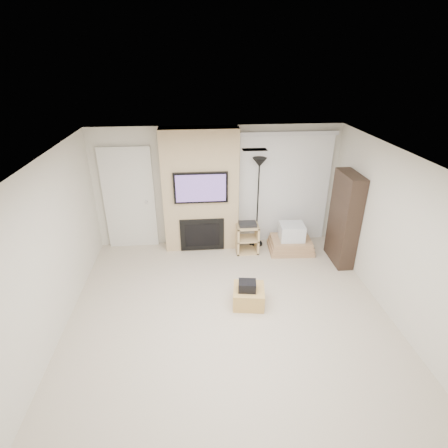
{
  "coord_description": "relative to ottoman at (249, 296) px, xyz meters",
  "views": [
    {
      "loc": [
        -0.47,
        -4.05,
        3.71
      ],
      "look_at": [
        0.0,
        1.2,
        1.15
      ],
      "focal_mm": 28.0,
      "sensor_mm": 36.0,
      "label": 1
    }
  ],
  "objects": [
    {
      "name": "floor",
      "position": [
        -0.34,
        -0.52,
        -0.15
      ],
      "size": [
        5.0,
        5.5,
        0.0
      ],
      "primitive_type": "cube",
      "color": "beige",
      "rests_on": "ground"
    },
    {
      "name": "ceiling",
      "position": [
        -0.34,
        -0.52,
        2.35
      ],
      "size": [
        5.0,
        5.5,
        0.0
      ],
      "primitive_type": "cube",
      "color": "white",
      "rests_on": "wall_back"
    },
    {
      "name": "wall_back",
      "position": [
        -0.34,
        2.23,
        1.1
      ],
      "size": [
        5.0,
        0.0,
        2.5
      ],
      "primitive_type": "cube",
      "rotation": [
        1.57,
        0.0,
        0.0
      ],
      "color": "beige",
      "rests_on": "ground"
    },
    {
      "name": "wall_left",
      "position": [
        -2.84,
        -0.52,
        1.1
      ],
      "size": [
        0.0,
        5.5,
        2.5
      ],
      "primitive_type": "cube",
      "rotation": [
        1.57,
        0.0,
        1.57
      ],
      "color": "beige",
      "rests_on": "ground"
    },
    {
      "name": "wall_right",
      "position": [
        2.16,
        -0.52,
        1.1
      ],
      "size": [
        0.0,
        5.5,
        2.5
      ],
      "primitive_type": "cube",
      "rotation": [
        1.57,
        0.0,
        1.57
      ],
      "color": "beige",
      "rests_on": "ground"
    },
    {
      "name": "hvac_vent",
      "position": [
        0.06,
        0.28,
        2.35
      ],
      "size": [
        0.35,
        0.18,
        0.01
      ],
      "primitive_type": "cube",
      "color": "silver",
      "rests_on": "ceiling"
    },
    {
      "name": "ottoman",
      "position": [
        0.0,
        0.0,
        0.0
      ],
      "size": [
        0.57,
        0.57,
        0.3
      ],
      "primitive_type": "cube",
      "rotation": [
        0.0,
        0.0,
        -0.14
      ],
      "color": "tan",
      "rests_on": "floor"
    },
    {
      "name": "black_bag",
      "position": [
        -0.04,
        -0.04,
        0.23
      ],
      "size": [
        0.31,
        0.26,
        0.16
      ],
      "primitive_type": "cube",
      "rotation": [
        0.0,
        0.0,
        -0.14
      ],
      "color": "black",
      "rests_on": "ottoman"
    },
    {
      "name": "fireplace_wall",
      "position": [
        -0.69,
        2.02,
        1.09
      ],
      "size": [
        1.5,
        0.47,
        2.5
      ],
      "color": "tan",
      "rests_on": "floor"
    },
    {
      "name": "entry_door",
      "position": [
        -2.14,
        2.19,
        0.9
      ],
      "size": [
        1.02,
        0.11,
        2.14
      ],
      "color": "silver",
      "rests_on": "floor"
    },
    {
      "name": "vertical_blinds",
      "position": [
        1.06,
        2.18,
        1.12
      ],
      "size": [
        1.98,
        0.1,
        2.37
      ],
      "color": "silver",
      "rests_on": "floor"
    },
    {
      "name": "floor_lamp",
      "position": [
        0.47,
        1.98,
        1.35
      ],
      "size": [
        0.28,
        0.28,
        1.91
      ],
      "color": "black",
      "rests_on": "floor"
    },
    {
      "name": "av_stand",
      "position": [
        0.23,
        1.7,
        0.2
      ],
      "size": [
        0.45,
        0.38,
        0.66
      ],
      "color": "#D7B67C",
      "rests_on": "floor"
    },
    {
      "name": "box_stack",
      "position": [
        1.14,
        1.66,
        0.08
      ],
      "size": [
        0.93,
        0.72,
        0.6
      ],
      "color": "tan",
      "rests_on": "floor"
    },
    {
      "name": "bookshelf",
      "position": [
        1.99,
        1.2,
        0.75
      ],
      "size": [
        0.3,
        0.8,
        1.8
      ],
      "color": "black",
      "rests_on": "floor"
    }
  ]
}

